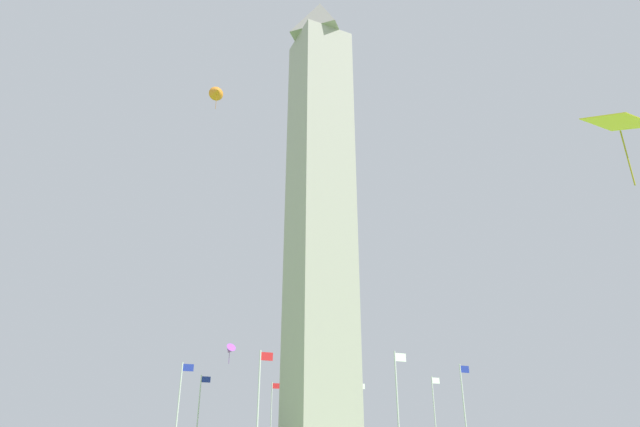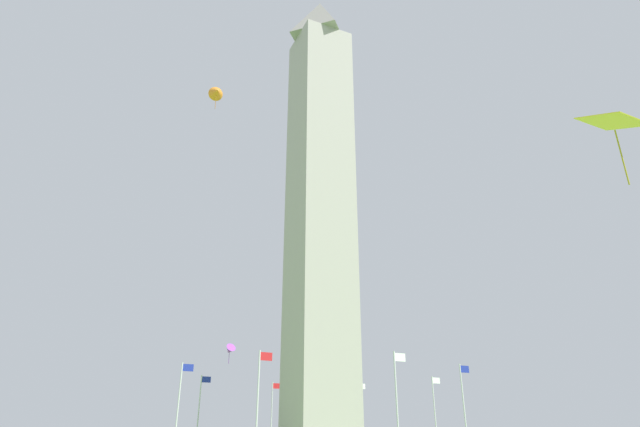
{
  "view_description": "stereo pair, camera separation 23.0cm",
  "coord_description": "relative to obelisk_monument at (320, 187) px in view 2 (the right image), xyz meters",
  "views": [
    {
      "loc": [
        -23.53,
        -49.77,
        1.58
      ],
      "look_at": [
        0.0,
        0.0,
        25.42
      ],
      "focal_mm": 29.03,
      "sensor_mm": 36.0,
      "label": 1
    },
    {
      "loc": [
        -23.32,
        -49.87,
        1.58
      ],
      "look_at": [
        0.0,
        0.0,
        25.42
      ],
      "focal_mm": 29.03,
      "sensor_mm": 36.0,
      "label": 2
    }
  ],
  "objects": [
    {
      "name": "obelisk_monument",
      "position": [
        0.0,
        0.0,
        0.0
      ],
      "size": [
        6.35,
        6.35,
        57.75
      ],
      "color": "#A8A399",
      "rests_on": "ground"
    },
    {
      "name": "flagpole_n",
      "position": [
        14.05,
        0.0,
        -24.54
      ],
      "size": [
        1.12,
        0.14,
        7.91
      ],
      "color": "silver",
      "rests_on": "ground"
    },
    {
      "name": "flagpole_ne",
      "position": [
        9.95,
        9.89,
        -24.54
      ],
      "size": [
        1.12,
        0.14,
        7.91
      ],
      "color": "silver",
      "rests_on": "ground"
    },
    {
      "name": "flagpole_e",
      "position": [
        0.06,
        13.99,
        -24.54
      ],
      "size": [
        1.12,
        0.14,
        7.91
      ],
      "color": "silver",
      "rests_on": "ground"
    },
    {
      "name": "flagpole_se",
      "position": [
        -9.83,
        9.89,
        -24.54
      ],
      "size": [
        1.12,
        0.14,
        7.91
      ],
      "color": "silver",
      "rests_on": "ground"
    },
    {
      "name": "flagpole_s",
      "position": [
        -13.93,
        0.0,
        -24.54
      ],
      "size": [
        1.12,
        0.14,
        7.91
      ],
      "color": "silver",
      "rests_on": "ground"
    },
    {
      "name": "flagpole_sw",
      "position": [
        -9.83,
        -9.89,
        -24.54
      ],
      "size": [
        1.12,
        0.14,
        7.91
      ],
      "color": "silver",
      "rests_on": "ground"
    },
    {
      "name": "flagpole_w",
      "position": [
        0.06,
        -13.99,
        -24.54
      ],
      "size": [
        1.12,
        0.14,
        7.91
      ],
      "color": "silver",
      "rests_on": "ground"
    },
    {
      "name": "flagpole_nw",
      "position": [
        9.95,
        -9.89,
        -24.54
      ],
      "size": [
        1.12,
        0.14,
        7.91
      ],
      "color": "silver",
      "rests_on": "ground"
    },
    {
      "name": "kite_orange_delta",
      "position": [
        -14.74,
        -7.3,
        4.11
      ],
      "size": [
        1.53,
        1.75,
        2.88
      ],
      "color": "orange"
    },
    {
      "name": "kite_yellow_diamond",
      "position": [
        -10.28,
        -41.99,
        -18.97
      ],
      "size": [
        1.49,
        1.38,
        2.35
      ],
      "color": "yellow"
    },
    {
      "name": "kite_purple_delta",
      "position": [
        -9.71,
        -0.24,
        -19.63
      ],
      "size": [
        1.07,
        1.29,
        1.87
      ],
      "color": "purple"
    }
  ]
}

